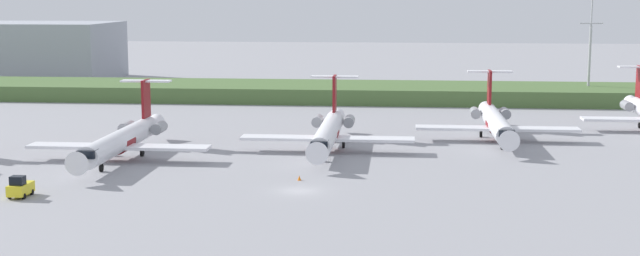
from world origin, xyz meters
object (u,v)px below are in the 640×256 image
regional_jet_third (328,131)px  regional_jet_fourth (496,122)px  safety_cone_front_marker (299,178)px  antenna_mast (590,52)px  regional_jet_second (123,139)px  baggage_tug (20,187)px

regional_jet_third → regional_jet_fourth: size_ratio=1.00×
regional_jet_fourth → safety_cone_front_marker: (-24.75, -29.69, -2.26)m
antenna_mast → regional_jet_fourth: bearing=-115.8°
regional_jet_fourth → antenna_mast: 52.26m
regional_jet_second → safety_cone_front_marker: 25.98m
baggage_tug → safety_cone_front_marker: bearing=21.1°
regional_jet_third → regional_jet_fourth: 25.45m
baggage_tug → regional_jet_fourth: bearing=37.6°
regional_jet_second → regional_jet_third: 26.69m
regional_jet_third → safety_cone_front_marker: 19.22m
regional_jet_second → regional_jet_third: size_ratio=1.00×
regional_jet_third → baggage_tug: (-29.20, -29.64, -1.53)m
regional_jet_third → safety_cone_front_marker: size_ratio=56.36×
antenna_mast → safety_cone_front_marker: (-47.27, -76.32, -9.26)m
baggage_tug → safety_cone_front_marker: 29.54m
baggage_tug → antenna_mast: bearing=49.3°
antenna_mast → baggage_tug: (-74.83, -86.95, -8.53)m
regional_jet_fourth → baggage_tug: (-52.31, -40.31, -1.53)m
regional_jet_second → baggage_tug: 21.55m
regional_jet_second → regional_jet_third: (25.30, 8.50, 0.00)m
regional_jet_fourth → antenna_mast: (22.52, 46.64, 6.99)m
regional_jet_third → regional_jet_second: bearing=-161.4°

